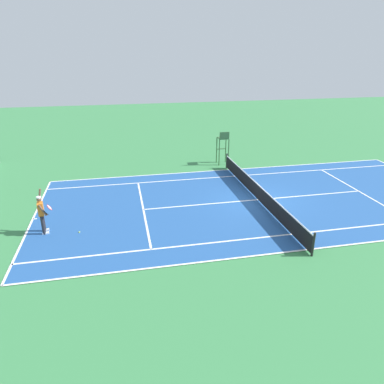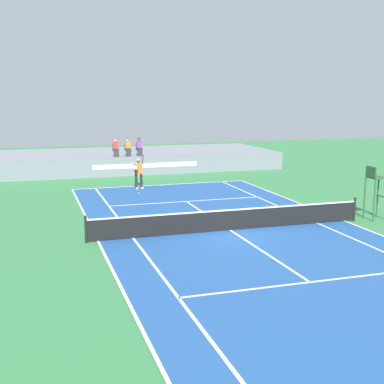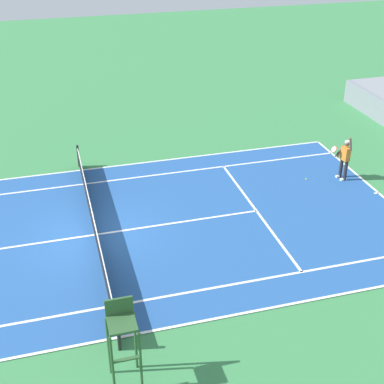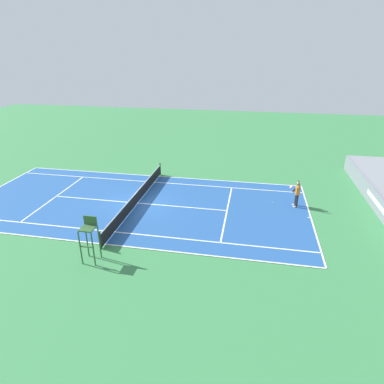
# 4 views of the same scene
# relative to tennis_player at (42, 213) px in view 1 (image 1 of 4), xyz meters

# --- Properties ---
(ground_plane) EXTENTS (80.00, 80.00, 0.00)m
(ground_plane) POSITION_rel_tennis_player_xyz_m (1.60, -11.05, -0.99)
(ground_plane) COLOR #387F47
(court) EXTENTS (11.08, 23.88, 0.03)m
(court) POSITION_rel_tennis_player_xyz_m (1.60, -11.05, -0.98)
(court) COLOR #235193
(court) RESTS_ON ground
(net) EXTENTS (11.98, 0.10, 1.07)m
(net) POSITION_rel_tennis_player_xyz_m (1.60, -11.05, -0.47)
(net) COLOR black
(net) RESTS_ON ground
(tennis_player) EXTENTS (0.75, 0.70, 2.08)m
(tennis_player) POSITION_rel_tennis_player_xyz_m (0.00, 0.00, 0.00)
(tennis_player) COLOR #232328
(tennis_player) RESTS_ON ground
(tennis_ball) EXTENTS (0.07, 0.07, 0.07)m
(tennis_ball) POSITION_rel_tennis_player_xyz_m (-0.32, -1.55, -0.96)
(tennis_ball) COLOR #D1E533
(tennis_ball) RESTS_ON ground
(umpire_chair) EXTENTS (0.77, 0.77, 2.44)m
(umpire_chair) POSITION_rel_tennis_player_xyz_m (8.58, -11.05, 0.56)
(umpire_chair) COLOR #2D562D
(umpire_chair) RESTS_ON ground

